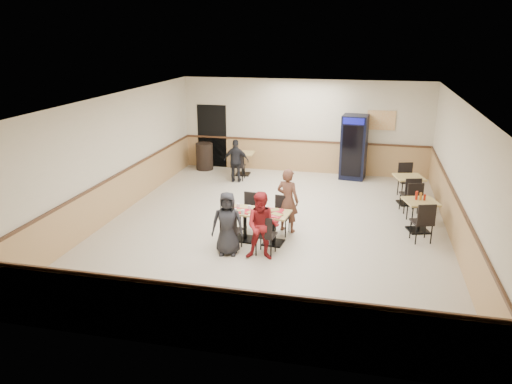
% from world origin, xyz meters
% --- Properties ---
extents(ground, '(10.00, 10.00, 0.00)m').
position_xyz_m(ground, '(0.00, 0.00, 0.00)').
color(ground, beige).
rests_on(ground, ground).
extents(room_shell, '(10.00, 10.00, 10.00)m').
position_xyz_m(room_shell, '(1.78, 2.55, 0.58)').
color(room_shell, silver).
rests_on(room_shell, ground).
extents(main_table, '(1.37, 0.78, 0.71)m').
position_xyz_m(main_table, '(-0.16, -0.95, 0.47)').
color(main_table, black).
rests_on(main_table, ground).
extents(main_chairs, '(1.31, 1.65, 0.89)m').
position_xyz_m(main_chairs, '(-0.20, -0.95, 0.45)').
color(main_chairs, black).
rests_on(main_chairs, ground).
extents(diner_woman_left, '(0.71, 0.52, 1.34)m').
position_xyz_m(diner_woman_left, '(-0.66, -1.70, 0.67)').
color(diner_woman_left, black).
rests_on(diner_woman_left, ground).
extents(diner_woman_right, '(0.73, 0.60, 1.42)m').
position_xyz_m(diner_woman_right, '(0.09, -1.78, 0.71)').
color(diner_woman_right, maroon).
rests_on(diner_woman_right, ground).
extents(diner_man_opposite, '(0.63, 0.51, 1.49)m').
position_xyz_m(diner_man_opposite, '(0.34, -0.20, 0.75)').
color(diner_man_opposite, brown).
rests_on(diner_man_opposite, ground).
extents(lone_diner, '(0.81, 0.42, 1.32)m').
position_xyz_m(lone_diner, '(-1.83, 3.37, 0.66)').
color(lone_diner, black).
rests_on(lone_diner, ground).
extents(tabletop_clutter, '(1.17, 0.61, 0.12)m').
position_xyz_m(tabletop_clutter, '(-0.15, -1.01, 0.73)').
color(tabletop_clutter, '#AB0B19').
rests_on(tabletop_clutter, main_table).
extents(side_table_near, '(0.87, 0.87, 0.75)m').
position_xyz_m(side_table_near, '(3.31, 0.46, 0.50)').
color(side_table_near, black).
rests_on(side_table_near, ground).
extents(side_table_near_chair_south, '(0.55, 0.55, 0.95)m').
position_xyz_m(side_table_near_chair_south, '(3.31, -0.14, 0.47)').
color(side_table_near_chair_south, black).
rests_on(side_table_near_chair_south, ground).
extents(side_table_near_chair_north, '(0.55, 0.55, 0.95)m').
position_xyz_m(side_table_near_chair_north, '(3.31, 1.06, 0.47)').
color(side_table_near_chair_north, black).
rests_on(side_table_near_chair_north, ground).
extents(side_table_far, '(0.88, 0.88, 0.76)m').
position_xyz_m(side_table_far, '(3.17, 2.39, 0.51)').
color(side_table_far, black).
rests_on(side_table_far, ground).
extents(side_table_far_chair_south, '(0.55, 0.55, 0.97)m').
position_xyz_m(side_table_far_chair_south, '(3.17, 1.78, 0.48)').
color(side_table_far_chair_south, black).
rests_on(side_table_far_chair_south, ground).
extents(side_table_far_chair_north, '(0.55, 0.55, 0.97)m').
position_xyz_m(side_table_far_chair_north, '(3.17, 3.00, 0.48)').
color(side_table_far_chair_north, black).
rests_on(side_table_far_chair_north, ground).
extents(condiment_caddy, '(0.23, 0.06, 0.20)m').
position_xyz_m(condiment_caddy, '(3.28, 0.51, 0.84)').
color(condiment_caddy, '#A21C0B').
rests_on(condiment_caddy, side_table_near).
extents(back_table, '(0.72, 0.72, 0.73)m').
position_xyz_m(back_table, '(-1.83, 4.20, 0.49)').
color(back_table, black).
rests_on(back_table, ground).
extents(back_table_chair_lone, '(0.45, 0.45, 0.92)m').
position_xyz_m(back_table_chair_lone, '(-1.83, 3.62, 0.46)').
color(back_table_chair_lone, black).
rests_on(back_table_chair_lone, ground).
extents(pepsi_cooler, '(0.83, 0.83, 1.99)m').
position_xyz_m(pepsi_cooler, '(1.63, 4.59, 1.00)').
color(pepsi_cooler, black).
rests_on(pepsi_cooler, ground).
extents(trash_bin, '(0.56, 0.56, 0.89)m').
position_xyz_m(trash_bin, '(-3.24, 4.55, 0.44)').
color(trash_bin, black).
rests_on(trash_bin, ground).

